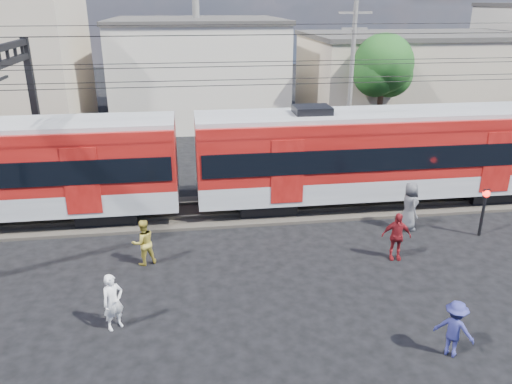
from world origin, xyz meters
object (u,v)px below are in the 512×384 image
Objects in this scene: commuter_train at (387,152)px; pedestrian_c at (454,329)px; pedestrian_a at (113,302)px; crossing_signal at (484,204)px.

commuter_train is 32.48× the size of pedestrian_c.
commuter_train is 10.38m from pedestrian_c.
commuter_train is at bearing -60.23° from pedestrian_c.
pedestrian_a is at bearing 26.35° from pedestrian_c.
pedestrian_a is 13.86m from crossing_signal.
commuter_train is 4.56m from crossing_signal.
commuter_train reaches higher than crossing_signal.
pedestrian_c is at bearing -50.65° from pedestrian_a.
crossing_signal is at bearing -55.74° from commuter_train.
pedestrian_a is 1.07× the size of pedestrian_c.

